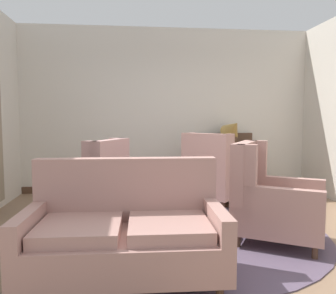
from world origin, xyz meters
TOP-DOWN VIEW (x-y plane):
  - ground at (0.00, 0.00)m, footprint 7.40×7.40m
  - wall_back at (0.00, 2.64)m, footprint 5.45×0.08m
  - baseboard_back at (0.00, 2.59)m, footprint 5.29×0.03m
  - area_rug at (0.00, 0.30)m, footprint 3.19×3.19m
  - coffee_table at (-0.23, 0.29)m, footprint 0.93×0.93m
  - porcelain_vase at (-0.17, 0.34)m, footprint 0.17×0.17m
  - settee at (-0.70, -0.86)m, footprint 1.60×0.87m
  - armchair_beside_settee at (0.61, 1.53)m, footprint 1.12×1.12m
  - armchair_near_sideboard at (-1.17, 0.94)m, footprint 1.14×1.08m
  - armchair_back_corner at (0.82, -0.14)m, footprint 1.15×1.09m
  - side_table at (0.83, 1.41)m, footprint 0.56×0.56m
  - sideboard at (1.06, 2.35)m, footprint 1.01×0.39m
  - gramophone at (1.11, 2.26)m, footprint 0.45×0.53m

SIDE VIEW (x-z plane):
  - ground at x=0.00m, z-range 0.00..0.00m
  - area_rug at x=0.00m, z-range 0.00..0.01m
  - baseboard_back at x=0.00m, z-range 0.00..0.12m
  - coffee_table at x=-0.23m, z-range 0.16..0.65m
  - settee at x=-0.70m, z-range -0.09..0.90m
  - side_table at x=0.83m, z-range 0.08..0.78m
  - armchair_near_sideboard at x=-1.17m, z-range -0.09..0.97m
  - armchair_back_corner at x=0.82m, z-range -0.09..0.98m
  - armchair_beside_settee at x=0.61m, z-range -0.09..1.02m
  - sideboard at x=1.06m, z-range -0.04..1.03m
  - porcelain_vase at x=-0.17m, z-range 0.46..0.85m
  - gramophone at x=1.11m, z-range 0.86..1.39m
  - wall_back at x=0.00m, z-range 0.00..2.96m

